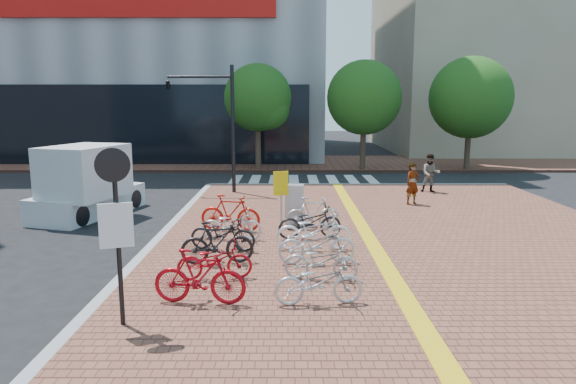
{
  "coord_description": "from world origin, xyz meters",
  "views": [
    {
      "loc": [
        -0.31,
        -11.85,
        3.95
      ],
      "look_at": [
        -0.3,
        3.24,
        1.3
      ],
      "focal_mm": 32.0,
      "sensor_mm": 36.0,
      "label": 1
    }
  ],
  "objects_px": {
    "bike_6": "(319,282)",
    "bike_11": "(313,213)",
    "bike_7": "(321,261)",
    "pedestrian_a": "(413,184)",
    "notice_sign": "(116,216)",
    "traffic_light_pole": "(203,105)",
    "bike_0": "(200,277)",
    "utility_box": "(294,204)",
    "bike_9": "(314,231)",
    "bike_3": "(223,233)",
    "yellow_sign": "(281,188)",
    "pedestrian_b": "(431,173)",
    "bike_5": "(230,213)",
    "bike_2": "(217,243)",
    "bike_10": "(310,222)",
    "bike_4": "(232,224)",
    "box_truck": "(86,182)",
    "bike_1": "(215,260)",
    "bike_8": "(317,244)"
  },
  "relations": [
    {
      "from": "bike_5",
      "to": "notice_sign",
      "type": "xyz_separation_m",
      "value": [
        -1.15,
        -6.6,
        1.39
      ]
    },
    {
      "from": "bike_2",
      "to": "bike_8",
      "type": "height_order",
      "value": "bike_2"
    },
    {
      "from": "utility_box",
      "to": "traffic_light_pole",
      "type": "xyz_separation_m",
      "value": [
        -3.74,
        5.79,
        3.04
      ]
    },
    {
      "from": "bike_0",
      "to": "utility_box",
      "type": "distance_m",
      "value": 6.81
    },
    {
      "from": "bike_11",
      "to": "yellow_sign",
      "type": "bearing_deg",
      "value": 59.15
    },
    {
      "from": "traffic_light_pole",
      "to": "bike_9",
      "type": "bearing_deg",
      "value": -64.28
    },
    {
      "from": "bike_0",
      "to": "bike_3",
      "type": "height_order",
      "value": "bike_0"
    },
    {
      "from": "bike_5",
      "to": "traffic_light_pole",
      "type": "distance_m",
      "value": 7.6
    },
    {
      "from": "notice_sign",
      "to": "traffic_light_pole",
      "type": "bearing_deg",
      "value": 92.86
    },
    {
      "from": "bike_9",
      "to": "bike_10",
      "type": "distance_m",
      "value": 1.14
    },
    {
      "from": "bike_9",
      "to": "pedestrian_a",
      "type": "xyz_separation_m",
      "value": [
        4.01,
        6.04,
        0.27
      ]
    },
    {
      "from": "bike_2",
      "to": "bike_10",
      "type": "height_order",
      "value": "bike_2"
    },
    {
      "from": "bike_9",
      "to": "utility_box",
      "type": "xyz_separation_m",
      "value": [
        -0.46,
        2.92,
        0.11
      ]
    },
    {
      "from": "bike_3",
      "to": "bike_6",
      "type": "xyz_separation_m",
      "value": [
        2.26,
        -3.61,
        -0.01
      ]
    },
    {
      "from": "bike_2",
      "to": "bike_5",
      "type": "relative_size",
      "value": 0.95
    },
    {
      "from": "bike_9",
      "to": "utility_box",
      "type": "height_order",
      "value": "utility_box"
    },
    {
      "from": "bike_3",
      "to": "yellow_sign",
      "type": "relative_size",
      "value": 1.01
    },
    {
      "from": "bike_10",
      "to": "notice_sign",
      "type": "height_order",
      "value": "notice_sign"
    },
    {
      "from": "bike_7",
      "to": "pedestrian_a",
      "type": "distance_m",
      "value": 9.22
    },
    {
      "from": "bike_6",
      "to": "pedestrian_a",
      "type": "height_order",
      "value": "pedestrian_a"
    },
    {
      "from": "bike_9",
      "to": "yellow_sign",
      "type": "distance_m",
      "value": 2.82
    },
    {
      "from": "utility_box",
      "to": "box_truck",
      "type": "xyz_separation_m",
      "value": [
        -7.27,
        1.89,
        0.41
      ]
    },
    {
      "from": "pedestrian_a",
      "to": "bike_11",
      "type": "bearing_deg",
      "value": -159.47
    },
    {
      "from": "bike_6",
      "to": "yellow_sign",
      "type": "bearing_deg",
      "value": 1.13
    },
    {
      "from": "bike_4",
      "to": "bike_6",
      "type": "xyz_separation_m",
      "value": [
        2.15,
        -4.64,
        0.0
      ]
    },
    {
      "from": "bike_3",
      "to": "yellow_sign",
      "type": "bearing_deg",
      "value": -18.06
    },
    {
      "from": "pedestrian_b",
      "to": "box_truck",
      "type": "distance_m",
      "value": 13.72
    },
    {
      "from": "yellow_sign",
      "to": "bike_2",
      "type": "bearing_deg",
      "value": -111.33
    },
    {
      "from": "bike_0",
      "to": "pedestrian_b",
      "type": "height_order",
      "value": "pedestrian_b"
    },
    {
      "from": "pedestrian_b",
      "to": "bike_8",
      "type": "bearing_deg",
      "value": -110.18
    },
    {
      "from": "bike_5",
      "to": "traffic_light_pole",
      "type": "bearing_deg",
      "value": 25.43
    },
    {
      "from": "notice_sign",
      "to": "bike_7",
      "type": "bearing_deg",
      "value": 32.78
    },
    {
      "from": "notice_sign",
      "to": "bike_10",
      "type": "bearing_deg",
      "value": 58.65
    },
    {
      "from": "bike_4",
      "to": "pedestrian_b",
      "type": "distance_m",
      "value": 10.89
    },
    {
      "from": "box_truck",
      "to": "bike_4",
      "type": "bearing_deg",
      "value": -34.93
    },
    {
      "from": "bike_10",
      "to": "bike_2",
      "type": "bearing_deg",
      "value": 123.57
    },
    {
      "from": "bike_10",
      "to": "bike_6",
      "type": "bearing_deg",
      "value": 167.91
    },
    {
      "from": "bike_2",
      "to": "notice_sign",
      "type": "xyz_separation_m",
      "value": [
        -1.19,
        -3.42,
        1.42
      ]
    },
    {
      "from": "yellow_sign",
      "to": "pedestrian_b",
      "type": "bearing_deg",
      "value": 44.17
    },
    {
      "from": "bike_7",
      "to": "utility_box",
      "type": "relative_size",
      "value": 1.28
    },
    {
      "from": "notice_sign",
      "to": "traffic_light_pole",
      "type": "distance_m",
      "value": 13.42
    },
    {
      "from": "bike_5",
      "to": "utility_box",
      "type": "distance_m",
      "value": 2.13
    },
    {
      "from": "bike_3",
      "to": "notice_sign",
      "type": "relative_size",
      "value": 0.57
    },
    {
      "from": "bike_11",
      "to": "pedestrian_a",
      "type": "relative_size",
      "value": 1.05
    },
    {
      "from": "bike_0",
      "to": "yellow_sign",
      "type": "height_order",
      "value": "yellow_sign"
    },
    {
      "from": "bike_1",
      "to": "bike_10",
      "type": "xyz_separation_m",
      "value": [
        2.21,
        3.39,
        0.05
      ]
    },
    {
      "from": "bike_3",
      "to": "notice_sign",
      "type": "bearing_deg",
      "value": 176.59
    },
    {
      "from": "bike_0",
      "to": "bike_5",
      "type": "height_order",
      "value": "bike_5"
    },
    {
      "from": "bike_3",
      "to": "traffic_light_pole",
      "type": "height_order",
      "value": "traffic_light_pole"
    },
    {
      "from": "bike_6",
      "to": "bike_11",
      "type": "xyz_separation_m",
      "value": [
        0.18,
        5.89,
        0.05
      ]
    }
  ]
}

